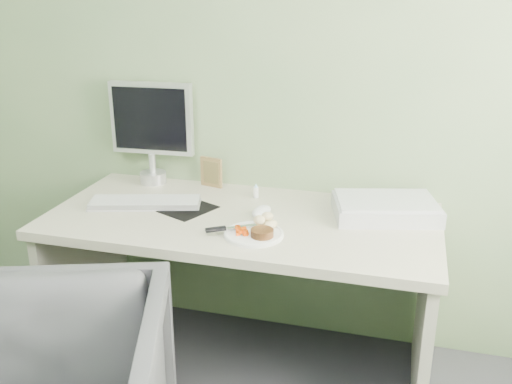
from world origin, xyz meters
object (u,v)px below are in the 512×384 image
(scanner, at_px, (385,209))
(monitor, at_px, (152,127))
(desk, at_px, (242,256))
(plate, at_px, (254,234))

(scanner, relative_size, monitor, 0.86)
(scanner, bearing_deg, desk, -179.10)
(desk, bearing_deg, scanner, 15.25)
(desk, height_order, scanner, scanner)
(desk, height_order, plate, plate)
(desk, xyz_separation_m, plate, (0.10, -0.17, 0.19))
(scanner, height_order, monitor, monitor)
(plate, distance_m, monitor, 0.84)
(scanner, distance_m, monitor, 1.14)
(plate, distance_m, scanner, 0.57)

